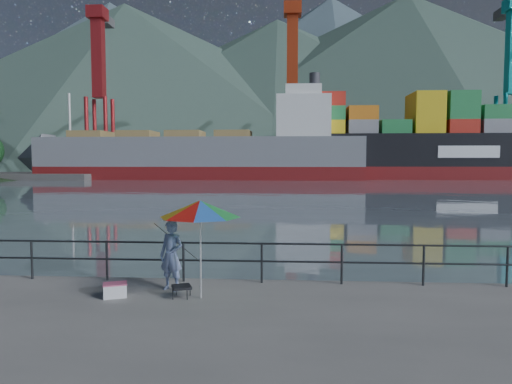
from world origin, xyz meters
TOP-DOWN VIEW (x-y plane):
  - harbor_water at (0.00, 130.00)m, footprint 500.00×280.00m
  - far_dock at (10.00, 93.00)m, footprint 200.00×40.00m
  - guardrail at (0.00, 1.70)m, footprint 22.00×0.06m
  - mountains at (38.82, 207.75)m, footprint 600.00×332.80m
  - port_cranes at (31.00, 84.00)m, footprint 116.00×28.00m
  - container_stacks at (33.15, 94.27)m, footprint 58.00×8.40m
  - fisherman at (0.89, 0.93)m, footprint 0.71×0.59m
  - beach_umbrella at (1.70, 0.32)m, footprint 1.87×1.87m
  - folding_stool at (1.26, 0.35)m, footprint 0.53×0.53m
  - cooler_bag at (-0.25, 0.29)m, footprint 0.59×0.49m
  - fishing_rod at (0.78, 2.09)m, footprint 0.81×1.72m
  - bulk_carrier at (-9.28, 70.12)m, footprint 56.00×9.69m
  - container_ship at (35.73, 73.16)m, footprint 56.79×9.46m

SIDE VIEW (x-z plane):
  - harbor_water at x=0.00m, z-range 0.00..0.00m
  - far_dock at x=10.00m, z-range -0.20..0.20m
  - fishing_rod at x=0.78m, z-range -0.66..0.66m
  - folding_stool at x=1.26m, z-range 0.01..0.28m
  - cooler_bag at x=-0.25m, z-range 0.00..0.29m
  - guardrail at x=0.00m, z-range 0.01..1.03m
  - fisherman at x=0.89m, z-range 0.00..1.67m
  - beach_umbrella at x=1.70m, z-range 0.91..3.12m
  - container_stacks at x=33.15m, z-range -1.08..6.72m
  - bulk_carrier at x=-9.28m, z-range -3.19..11.31m
  - container_ship at x=35.73m, z-range -3.19..14.91m
  - port_cranes at x=31.00m, z-range -3.20..35.20m
  - mountains at x=38.82m, z-range -4.45..75.55m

